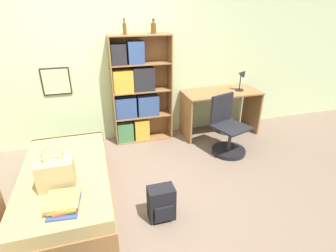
{
  "coord_description": "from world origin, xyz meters",
  "views": [
    {
      "loc": [
        -0.18,
        -2.67,
        2.12
      ],
      "look_at": [
        0.65,
        0.18,
        0.75
      ],
      "focal_mm": 28.0,
      "sensor_mm": 36.0,
      "label": 1
    }
  ],
  "objects_px": {
    "bottle_brown": "(154,28)",
    "desk_chair": "(227,135)",
    "bookcase": "(136,94)",
    "book_stack_on_bed": "(64,203)",
    "bottle_green": "(125,28)",
    "desk_lamp": "(243,76)",
    "handbag": "(56,173)",
    "backpack": "(161,203)",
    "bed": "(67,186)",
    "desk": "(221,104)",
    "waste_bin": "(227,127)"
  },
  "relations": [
    {
      "from": "handbag",
      "to": "desk_chair",
      "type": "relative_size",
      "value": 0.51
    },
    {
      "from": "bottle_brown",
      "to": "backpack",
      "type": "relative_size",
      "value": 0.55
    },
    {
      "from": "backpack",
      "to": "book_stack_on_bed",
      "type": "bearing_deg",
      "value": -176.27
    },
    {
      "from": "handbag",
      "to": "book_stack_on_bed",
      "type": "relative_size",
      "value": 1.23
    },
    {
      "from": "backpack",
      "to": "waste_bin",
      "type": "distance_m",
      "value": 2.4
    },
    {
      "from": "bottle_brown",
      "to": "desk_chair",
      "type": "xyz_separation_m",
      "value": [
        0.95,
        -0.83,
        -1.54
      ]
    },
    {
      "from": "bottle_green",
      "to": "desk_chair",
      "type": "distance_m",
      "value": 2.22
    },
    {
      "from": "bed",
      "to": "bookcase",
      "type": "xyz_separation_m",
      "value": [
        1.07,
        1.36,
        0.61
      ]
    },
    {
      "from": "bookcase",
      "to": "bottle_green",
      "type": "relative_size",
      "value": 7.82
    },
    {
      "from": "bottle_brown",
      "to": "desk_chair",
      "type": "bearing_deg",
      "value": -41.17
    },
    {
      "from": "book_stack_on_bed",
      "to": "bookcase",
      "type": "xyz_separation_m",
      "value": [
        1.03,
        1.98,
        0.35
      ]
    },
    {
      "from": "bed",
      "to": "bottle_brown",
      "type": "height_order",
      "value": "bottle_brown"
    },
    {
      "from": "bottle_brown",
      "to": "waste_bin",
      "type": "xyz_separation_m",
      "value": [
        1.28,
        -0.23,
        -1.69
      ]
    },
    {
      "from": "bottle_brown",
      "to": "desk_lamp",
      "type": "xyz_separation_m",
      "value": [
        1.5,
        -0.19,
        -0.79
      ]
    },
    {
      "from": "book_stack_on_bed",
      "to": "desk_chair",
      "type": "height_order",
      "value": "desk_chair"
    },
    {
      "from": "handbag",
      "to": "waste_bin",
      "type": "distance_m",
      "value": 3.09
    },
    {
      "from": "bookcase",
      "to": "desk_chair",
      "type": "bearing_deg",
      "value": -32.51
    },
    {
      "from": "backpack",
      "to": "waste_bin",
      "type": "xyz_separation_m",
      "value": [
        1.69,
        1.7,
        -0.07
      ]
    },
    {
      "from": "handbag",
      "to": "desk_chair",
      "type": "bearing_deg",
      "value": 19.3
    },
    {
      "from": "bed",
      "to": "book_stack_on_bed",
      "type": "distance_m",
      "value": 0.67
    },
    {
      "from": "backpack",
      "to": "bed",
      "type": "bearing_deg",
      "value": 150.34
    },
    {
      "from": "handbag",
      "to": "desk",
      "type": "relative_size",
      "value": 0.35
    },
    {
      "from": "bottle_green",
      "to": "desk_lamp",
      "type": "bearing_deg",
      "value": -5.01
    },
    {
      "from": "bottle_green",
      "to": "backpack",
      "type": "xyz_separation_m",
      "value": [
        0.02,
        -1.92,
        -1.63
      ]
    },
    {
      "from": "waste_bin",
      "to": "book_stack_on_bed",
      "type": "bearing_deg",
      "value": -146.16
    },
    {
      "from": "book_stack_on_bed",
      "to": "bookcase",
      "type": "bearing_deg",
      "value": 62.53
    },
    {
      "from": "desk_chair",
      "to": "bottle_green",
      "type": "bearing_deg",
      "value": 149.58
    },
    {
      "from": "desk",
      "to": "book_stack_on_bed",
      "type": "bearing_deg",
      "value": -143.79
    },
    {
      "from": "bottle_green",
      "to": "bottle_brown",
      "type": "bearing_deg",
      "value": 2.23
    },
    {
      "from": "bottle_green",
      "to": "waste_bin",
      "type": "xyz_separation_m",
      "value": [
        1.71,
        -0.22,
        -1.7
      ]
    },
    {
      "from": "handbag",
      "to": "bookcase",
      "type": "bearing_deg",
      "value": 56.12
    },
    {
      "from": "desk_lamp",
      "to": "desk_chair",
      "type": "xyz_separation_m",
      "value": [
        -0.55,
        -0.64,
        -0.74
      ]
    },
    {
      "from": "book_stack_on_bed",
      "to": "backpack",
      "type": "distance_m",
      "value": 0.98
    },
    {
      "from": "desk_lamp",
      "to": "waste_bin",
      "type": "distance_m",
      "value": 0.93
    },
    {
      "from": "bottle_green",
      "to": "backpack",
      "type": "relative_size",
      "value": 0.57
    },
    {
      "from": "bookcase",
      "to": "desk_chair",
      "type": "height_order",
      "value": "bookcase"
    },
    {
      "from": "bookcase",
      "to": "bottle_brown",
      "type": "relative_size",
      "value": 8.16
    },
    {
      "from": "desk",
      "to": "bed",
      "type": "bearing_deg",
      "value": -154.58
    },
    {
      "from": "desk_lamp",
      "to": "desk",
      "type": "bearing_deg",
      "value": 178.12
    },
    {
      "from": "desk_chair",
      "to": "waste_bin",
      "type": "bearing_deg",
      "value": 61.28
    },
    {
      "from": "bottle_green",
      "to": "desk",
      "type": "relative_size",
      "value": 0.17
    },
    {
      "from": "bottle_green",
      "to": "desk",
      "type": "bearing_deg",
      "value": -5.73
    },
    {
      "from": "book_stack_on_bed",
      "to": "bottle_green",
      "type": "height_order",
      "value": "bottle_green"
    },
    {
      "from": "bed",
      "to": "bottle_brown",
      "type": "xyz_separation_m",
      "value": [
        1.39,
        1.38,
        1.6
      ]
    },
    {
      "from": "handbag",
      "to": "bottle_brown",
      "type": "bearing_deg",
      "value": 49.34
    },
    {
      "from": "bookcase",
      "to": "backpack",
      "type": "bearing_deg",
      "value": -92.7
    },
    {
      "from": "bookcase",
      "to": "desk_lamp",
      "type": "bearing_deg",
      "value": -5.26
    },
    {
      "from": "desk_lamp",
      "to": "waste_bin",
      "type": "xyz_separation_m",
      "value": [
        -0.23,
        -0.05,
        -0.9
      ]
    },
    {
      "from": "desk",
      "to": "desk_chair",
      "type": "bearing_deg",
      "value": -105.91
    },
    {
      "from": "bed",
      "to": "bottle_green",
      "type": "bearing_deg",
      "value": 54.82
    }
  ]
}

